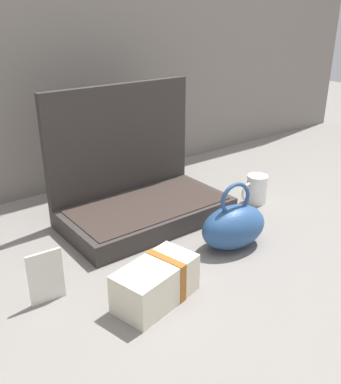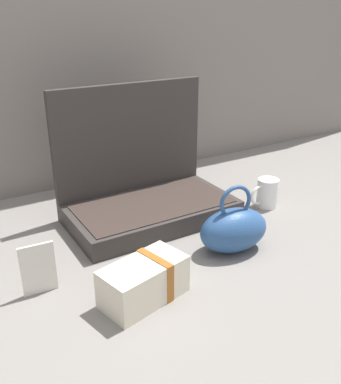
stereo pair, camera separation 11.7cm
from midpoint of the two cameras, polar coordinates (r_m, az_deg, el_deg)
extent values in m
plane|color=slate|center=(1.25, 1.22, -6.86)|extent=(6.00, 6.00, 0.00)
cube|color=#332D2B|center=(1.35, 0.12, -2.82)|extent=(0.52, 0.27, 0.06)
cube|color=#332823|center=(1.34, 0.12, -1.61)|extent=(0.47, 0.24, 0.00)
cube|color=#332D2B|center=(1.41, -3.02, 5.93)|extent=(0.52, 0.02, 0.41)
ellipsoid|color=#284C7F|center=(1.21, 11.17, -5.07)|extent=(0.21, 0.14, 0.12)
torus|color=#284C7F|center=(1.17, 11.49, -1.37)|extent=(0.10, 0.02, 0.10)
cube|color=beige|center=(1.00, -0.18, -11.93)|extent=(0.22, 0.15, 0.10)
cube|color=#99561E|center=(1.02, 1.25, -11.14)|extent=(0.04, 0.11, 0.10)
cylinder|color=white|center=(1.50, 14.95, -0.16)|extent=(0.07, 0.07, 0.10)
torus|color=white|center=(1.47, 13.86, -0.48)|extent=(0.07, 0.01, 0.07)
cube|color=silver|center=(1.05, -14.10, -9.99)|extent=(0.08, 0.01, 0.13)
camera|label=1|loc=(0.06, -87.14, 1.24)|focal=40.12mm
camera|label=2|loc=(0.06, 92.86, -1.24)|focal=40.12mm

